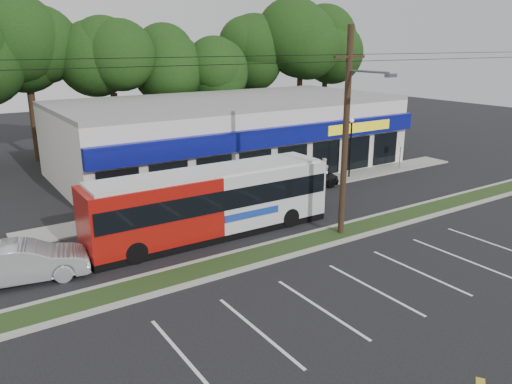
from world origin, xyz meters
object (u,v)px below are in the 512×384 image
object	(u,v)px
pedestrian_b	(323,171)
lamp_post	(351,141)
utility_pole	(344,127)
car_silver	(24,262)
pedestrian_a	(244,187)
metrobus	(211,201)
sign_post	(401,149)
car_dark	(308,177)

from	to	relation	value
pedestrian_b	lamp_post	bearing A→B (deg)	-148.32
utility_pole	pedestrian_b	size ratio (longest dim) A/B	27.07
car_silver	pedestrian_b	bearing A→B (deg)	-67.09
car_silver	lamp_post	bearing A→B (deg)	-67.83
lamp_post	car_silver	distance (m)	22.63
pedestrian_a	pedestrian_b	world-z (taller)	pedestrian_b
utility_pole	lamp_post	size ratio (longest dim) A/B	11.76
car_silver	pedestrian_a	world-z (taller)	pedestrian_a
metrobus	car_silver	world-z (taller)	metrobus
car_silver	pedestrian_a	size ratio (longest dim) A/B	2.96
car_silver	pedestrian_b	size ratio (longest dim) A/B	2.67
car_silver	pedestrian_b	distance (m)	19.85
car_silver	sign_post	bearing A→B (deg)	-70.43
utility_pole	lamp_post	bearing A→B (deg)	43.95
utility_pole	car_dark	world-z (taller)	utility_pole
metrobus	pedestrian_b	world-z (taller)	metrobus
metrobus	pedestrian_b	xyz separation A→B (m)	(10.68, 4.00, -0.85)
sign_post	pedestrian_b	world-z (taller)	sign_post
lamp_post	pedestrian_b	size ratio (longest dim) A/B	2.30
sign_post	car_dark	world-z (taller)	sign_post
lamp_post	pedestrian_a	distance (m)	9.19
sign_post	metrobus	world-z (taller)	metrobus
lamp_post	pedestrian_b	bearing A→B (deg)	-173.66
utility_pole	pedestrian_b	xyz separation A→B (m)	(5.47, 7.57, -4.49)
sign_post	pedestrian_a	distance (m)	14.02
lamp_post	metrobus	distance (m)	14.08
sign_post	car_silver	xyz separation A→B (m)	(-27.07, -4.38, -0.74)
utility_pole	pedestrian_a	size ratio (longest dim) A/B	29.94
utility_pole	pedestrian_b	distance (m)	10.37
car_dark	pedestrian_a	distance (m)	5.03
car_silver	pedestrian_b	world-z (taller)	pedestrian_b
pedestrian_a	utility_pole	bearing A→B (deg)	95.48
lamp_post	sign_post	distance (m)	5.13
lamp_post	sign_post	xyz separation A→B (m)	(5.00, -0.23, -1.12)
lamp_post	car_silver	world-z (taller)	lamp_post
car_dark	pedestrian_a	size ratio (longest dim) A/B	2.49
utility_pole	lamp_post	world-z (taller)	utility_pole
lamp_post	pedestrian_b	xyz separation A→B (m)	(-2.70, -0.30, -1.75)
utility_pole	metrobus	xyz separation A→B (m)	(-5.21, 3.57, -3.64)
lamp_post	car_dark	distance (m)	4.44
sign_post	car_dark	distance (m)	9.01
utility_pole	sign_post	size ratio (longest dim) A/B	22.47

